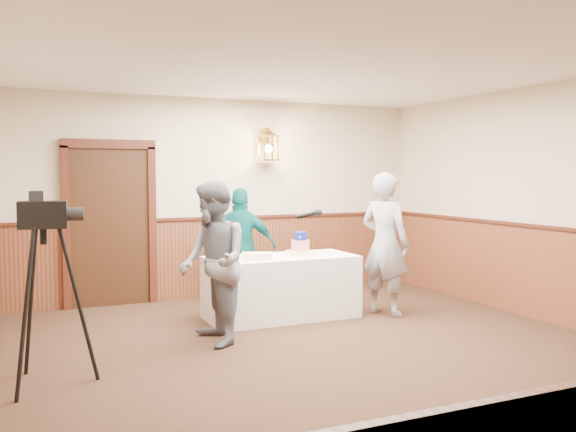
{
  "coord_description": "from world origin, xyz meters",
  "views": [
    {
      "loc": [
        -2.7,
        -4.8,
        1.75
      ],
      "look_at": [
        0.19,
        1.7,
        1.25
      ],
      "focal_mm": 38.0,
      "sensor_mm": 36.0,
      "label": 1
    }
  ],
  "objects_px": {
    "interviewer": "(213,263)",
    "assistant_p": "(241,246)",
    "sheet_cake_green": "(222,256)",
    "display_table": "(281,287)",
    "tv_camera_rig": "(45,303)",
    "tiered_cake": "(300,246)",
    "sheet_cake_yellow": "(257,256)",
    "baker": "(385,244)"
  },
  "relations": [
    {
      "from": "interviewer",
      "to": "assistant_p",
      "type": "height_order",
      "value": "interviewer"
    },
    {
      "from": "assistant_p",
      "to": "sheet_cake_green",
      "type": "bearing_deg",
      "value": 78.51
    },
    {
      "from": "display_table",
      "to": "sheet_cake_green",
      "type": "height_order",
      "value": "sheet_cake_green"
    },
    {
      "from": "display_table",
      "to": "tv_camera_rig",
      "type": "height_order",
      "value": "tv_camera_rig"
    },
    {
      "from": "display_table",
      "to": "assistant_p",
      "type": "height_order",
      "value": "assistant_p"
    },
    {
      "from": "interviewer",
      "to": "tiered_cake",
      "type": "bearing_deg",
      "value": 120.44
    },
    {
      "from": "sheet_cake_yellow",
      "to": "baker",
      "type": "relative_size",
      "value": 0.2
    },
    {
      "from": "display_table",
      "to": "interviewer",
      "type": "bearing_deg",
      "value": -144.56
    },
    {
      "from": "display_table",
      "to": "sheet_cake_yellow",
      "type": "relative_size",
      "value": 5.19
    },
    {
      "from": "sheet_cake_green",
      "to": "baker",
      "type": "relative_size",
      "value": 0.16
    },
    {
      "from": "baker",
      "to": "tv_camera_rig",
      "type": "distance_m",
      "value": 4.08
    },
    {
      "from": "assistant_p",
      "to": "tv_camera_rig",
      "type": "relative_size",
      "value": 1.02
    },
    {
      "from": "tv_camera_rig",
      "to": "baker",
      "type": "bearing_deg",
      "value": 20.61
    },
    {
      "from": "sheet_cake_green",
      "to": "interviewer",
      "type": "relative_size",
      "value": 0.17
    },
    {
      "from": "sheet_cake_yellow",
      "to": "tv_camera_rig",
      "type": "bearing_deg",
      "value": -151.68
    },
    {
      "from": "baker",
      "to": "tiered_cake",
      "type": "bearing_deg",
      "value": 43.71
    },
    {
      "from": "display_table",
      "to": "tv_camera_rig",
      "type": "relative_size",
      "value": 1.18
    },
    {
      "from": "display_table",
      "to": "sheet_cake_yellow",
      "type": "distance_m",
      "value": 0.56
    },
    {
      "from": "tiered_cake",
      "to": "assistant_p",
      "type": "bearing_deg",
      "value": 115.47
    },
    {
      "from": "interviewer",
      "to": "assistant_p",
      "type": "bearing_deg",
      "value": 152.35
    },
    {
      "from": "display_table",
      "to": "sheet_cake_green",
      "type": "relative_size",
      "value": 6.3
    },
    {
      "from": "sheet_cake_green",
      "to": "interviewer",
      "type": "height_order",
      "value": "interviewer"
    },
    {
      "from": "display_table",
      "to": "assistant_p",
      "type": "xyz_separation_m",
      "value": [
        -0.18,
        0.92,
        0.4
      ]
    },
    {
      "from": "tiered_cake",
      "to": "baker",
      "type": "xyz_separation_m",
      "value": [
        0.98,
        -0.36,
        0.02
      ]
    },
    {
      "from": "display_table",
      "to": "assistant_p",
      "type": "bearing_deg",
      "value": 101.29
    },
    {
      "from": "tv_camera_rig",
      "to": "assistant_p",
      "type": "bearing_deg",
      "value": 48.52
    },
    {
      "from": "sheet_cake_yellow",
      "to": "sheet_cake_green",
      "type": "distance_m",
      "value": 0.42
    },
    {
      "from": "interviewer",
      "to": "baker",
      "type": "distance_m",
      "value": 2.36
    },
    {
      "from": "sheet_cake_yellow",
      "to": "assistant_p",
      "type": "bearing_deg",
      "value": 80.22
    },
    {
      "from": "sheet_cake_green",
      "to": "tv_camera_rig",
      "type": "xyz_separation_m",
      "value": [
        -1.99,
        -1.48,
        -0.1
      ]
    },
    {
      "from": "sheet_cake_green",
      "to": "assistant_p",
      "type": "distance_m",
      "value": 0.98
    },
    {
      "from": "interviewer",
      "to": "assistant_p",
      "type": "xyz_separation_m",
      "value": [
        0.91,
        1.69,
        -0.06
      ]
    },
    {
      "from": "tiered_cake",
      "to": "sheet_cake_yellow",
      "type": "relative_size",
      "value": 0.83
    },
    {
      "from": "tiered_cake",
      "to": "interviewer",
      "type": "height_order",
      "value": "interviewer"
    },
    {
      "from": "display_table",
      "to": "interviewer",
      "type": "relative_size",
      "value": 1.07
    },
    {
      "from": "interviewer",
      "to": "sheet_cake_yellow",
      "type": "bearing_deg",
      "value": 132.7
    },
    {
      "from": "tiered_cake",
      "to": "interviewer",
      "type": "bearing_deg",
      "value": -150.07
    },
    {
      "from": "sheet_cake_yellow",
      "to": "tv_camera_rig",
      "type": "relative_size",
      "value": 0.23
    },
    {
      "from": "sheet_cake_yellow",
      "to": "baker",
      "type": "bearing_deg",
      "value": -8.94
    },
    {
      "from": "sheet_cake_yellow",
      "to": "interviewer",
      "type": "bearing_deg",
      "value": -137.81
    },
    {
      "from": "tiered_cake",
      "to": "sheet_cake_green",
      "type": "height_order",
      "value": "tiered_cake"
    },
    {
      "from": "sheet_cake_green",
      "to": "baker",
      "type": "xyz_separation_m",
      "value": [
        1.96,
        -0.46,
        0.1
      ]
    }
  ]
}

